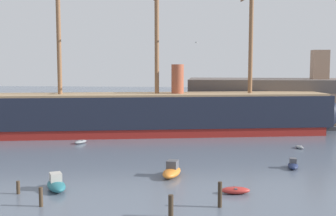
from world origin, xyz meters
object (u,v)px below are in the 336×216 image
Objects in this scene: tall_ship at (157,113)px; mooring_piling_midwater at (18,187)px; mooring_piling_nearest at (41,197)px; seagull_in_flight at (196,43)px; dinghy_alongside_stern at (299,147)px; mooring_piling_left_pair at (220,195)px; motorboat_foreground_left at (56,184)px; motorboat_distant_centre at (207,117)px; motorboat_mid_right at (293,165)px; dinghy_alongside_bow at (81,142)px; mooring_piling_right_pair at (171,206)px; dinghy_foreground_right at (235,190)px; motorboat_near_centre at (172,171)px; dockside_warehouse_right at (296,102)px.

tall_ship is 38.42m from mooring_piling_midwater.
seagull_in_flight is (13.20, 16.53, 14.37)m from mooring_piling_nearest.
dinghy_alongside_stern is 30.87m from mooring_piling_left_pair.
motorboat_foreground_left is 37.83m from dinghy_alongside_stern.
motorboat_mid_right is at bearing -75.99° from motorboat_distant_centre.
dinghy_alongside_bow is 1.51× the size of mooring_piling_nearest.
dinghy_alongside_bow is at bearing 178.95° from dinghy_alongside_stern.
mooring_piling_left_pair reaches higher than mooring_piling_right_pair.
dinghy_foreground_right is 18.95m from seagull_in_flight.
mooring_piling_nearest reaches higher than dinghy_foreground_right.
tall_ship is 38.71× the size of mooring_piling_right_pair.
motorboat_near_centre is at bearing -133.99° from dinghy_alongside_stern.
dockside_warehouse_right is (4.13, 26.21, 4.53)m from dinghy_alongside_stern.
dockside_warehouse_right is at bearing 79.37° from motorboat_mid_right.
mooring_piling_right_pair is 61.14m from dockside_warehouse_right.
dinghy_alongside_bow is at bearing 94.22° from mooring_piling_midwater.
seagull_in_flight is (-4.32, 10.87, 14.91)m from dinghy_foreground_right.
motorboat_near_centre is at bearing -48.94° from dinghy_alongside_bow.
dockside_warehouse_right is (20.52, 57.46, 3.81)m from mooring_piling_right_pair.
dinghy_alongside_bow is (-16.37, 18.79, -0.35)m from motorboat_near_centre.
tall_ship is at bearing 105.19° from mooring_piling_left_pair.
motorboat_foreground_left is 0.98× the size of motorboat_near_centre.
motorboat_distant_centre is (19.56, 31.25, 0.40)m from dinghy_alongside_bow.
motorboat_mid_right is (7.51, 11.21, 0.09)m from dinghy_foreground_right.
dinghy_alongside_stern is (28.68, 24.67, -0.38)m from motorboat_foreground_left.
dockside_warehouse_right is (38.05, 25.59, 4.47)m from dinghy_alongside_bow.
motorboat_near_centre is 3.41× the size of seagull_in_flight.
dockside_warehouse_right is at bearing 29.47° from tall_ship.
motorboat_mid_right is at bearing 54.37° from mooring_piling_right_pair.
mooring_piling_right_pair is (-4.10, -2.96, -0.20)m from mooring_piling_left_pair.
mooring_piling_midwater reaches higher than motorboat_mid_right.
motorboat_near_centre is 0.10× the size of dockside_warehouse_right.
mooring_piling_nearest is 11.94m from mooring_piling_right_pair.
dinghy_alongside_bow is at bearing -122.05° from motorboat_distant_centre.
motorboat_distant_centre is 0.11× the size of dockside_warehouse_right.
dinghy_foreground_right is 52.60m from dockside_warehouse_right.
motorboat_near_centre is 49.57m from dockside_warehouse_right.
tall_ship is at bearing 109.28° from dinghy_foreground_right.
mooring_piling_left_pair is 20.84m from seagull_in_flight.
motorboat_near_centre is at bearing -93.65° from motorboat_distant_centre.
motorboat_near_centre is (11.13, 6.50, 0.03)m from motorboat_foreground_left.
motorboat_distant_centre is at bearing 114.25° from dinghy_alongside_stern.
mooring_piling_nearest is at bearing -79.40° from dinghy_alongside_bow.
mooring_piling_right_pair reaches higher than mooring_piling_nearest.
seagull_in_flight is (-2.74, 15.11, 14.09)m from mooring_piling_left_pair.
dinghy_alongside_stern is at bearing 66.51° from mooring_piling_left_pair.
dinghy_foreground_right is 1.28× the size of mooring_piling_left_pair.
dinghy_alongside_bow is 27.76m from seagull_in_flight.
motorboat_foreground_left is 13.94m from mooring_piling_right_pair.
motorboat_near_centre reaches higher than dinghy_foreground_right.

